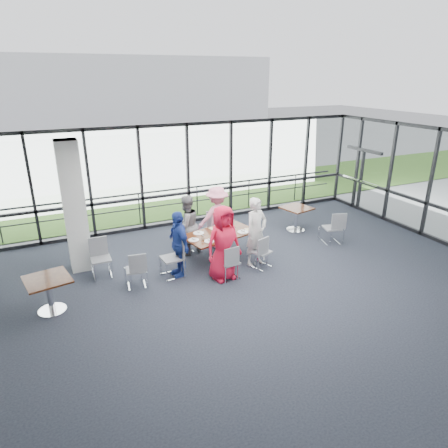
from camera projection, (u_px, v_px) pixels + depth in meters
name	position (u px, v px, depth m)	size (l,w,h in m)	color
floor	(267.00, 293.00, 8.91)	(12.00, 10.00, 0.02)	black
ceiling	(273.00, 149.00, 7.78)	(12.00, 10.00, 0.04)	white
curtain_wall_back	(188.00, 174.00, 12.59)	(12.00, 0.10, 3.20)	white
exit_door	(361.00, 180.00, 14.08)	(0.12, 1.60, 2.10)	black
structural_column	(74.00, 207.00, 9.48)	(0.50, 0.50, 3.20)	white
apron	(150.00, 186.00, 17.41)	(80.00, 70.00, 0.02)	gray
grass_strip	(163.00, 198.00, 15.70)	(80.00, 5.00, 0.01)	#3C6023
hangar_main	(128.00, 92.00, 36.60)	(24.00, 10.00, 6.00)	silver
guard_rail	(183.00, 202.00, 13.49)	(0.06, 0.06, 12.00)	#2D2D33
main_table	(219.00, 238.00, 10.27)	(2.05, 1.43, 0.75)	#35170C
side_table_left	(48.00, 284.00, 7.99)	(0.98, 0.98, 0.75)	#35170C
side_table_right	(297.00, 211.00, 12.23)	(0.95, 0.95, 0.75)	#35170C
diner_near_left	(223.00, 243.00, 9.22)	(0.88, 0.57, 1.81)	red
diner_near_right	(256.00, 232.00, 9.94)	(0.64, 0.47, 1.76)	silver
diner_far_left	(186.00, 225.00, 10.56)	(0.79, 0.49, 1.63)	slate
diner_far_right	(217.00, 217.00, 11.03)	(1.12, 0.58, 1.73)	pink
diner_end	(179.00, 244.00, 9.41)	(0.95, 0.52, 1.63)	navy
chair_main_nl	(229.00, 262.00, 9.38)	(0.41, 0.41, 0.85)	gray
chair_main_nr	(261.00, 252.00, 9.93)	(0.41, 0.41, 0.84)	gray
chair_main_fl	(184.00, 238.00, 10.81)	(0.40, 0.40, 0.83)	gray
chair_main_fr	(216.00, 229.00, 11.30)	(0.45, 0.45, 0.92)	gray
chair_main_end	(172.00, 258.00, 9.46)	(0.47, 0.47, 0.96)	gray
chair_spare_la	(136.00, 270.00, 9.03)	(0.41, 0.41, 0.85)	gray
chair_spare_lb	(101.00, 259.00, 9.45)	(0.45, 0.45, 0.92)	gray
chair_spare_r	(332.00, 228.00, 11.36)	(0.45, 0.45, 0.92)	gray
plate_nl	(210.00, 241.00, 9.71)	(0.26, 0.26, 0.01)	white
plate_nr	(243.00, 232.00, 10.28)	(0.28, 0.28, 0.01)	white
plate_fl	(199.00, 233.00, 10.20)	(0.28, 0.28, 0.01)	white
plate_fr	(224.00, 225.00, 10.73)	(0.28, 0.28, 0.01)	white
plate_end	(194.00, 240.00, 9.78)	(0.26, 0.26, 0.01)	white
tumbler_a	(217.00, 237.00, 9.83)	(0.06, 0.06, 0.13)	white
tumbler_b	(234.00, 230.00, 10.22)	(0.07, 0.07, 0.14)	white
tumbler_c	(215.00, 227.00, 10.45)	(0.06, 0.06, 0.13)	white
tumbler_d	(203.00, 238.00, 9.77)	(0.06, 0.06, 0.13)	white
menu_a	(225.00, 240.00, 9.81)	(0.27, 0.19, 0.00)	silver
menu_b	(251.00, 229.00, 10.48)	(0.31, 0.21, 0.00)	silver
menu_c	(215.00, 228.00, 10.56)	(0.30, 0.21, 0.00)	silver
condiment_caddy	(222.00, 232.00, 10.26)	(0.10, 0.07, 0.04)	black
ketchup_bottle	(216.00, 229.00, 10.23)	(0.06, 0.06, 0.18)	#AF000D
green_bottle	(220.00, 228.00, 10.27)	(0.05, 0.05, 0.20)	#28762F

